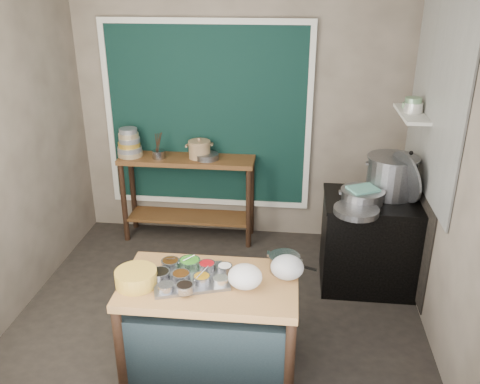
# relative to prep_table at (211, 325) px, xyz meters

# --- Properties ---
(floor) EXTENTS (3.50, 3.00, 0.02)m
(floor) POSITION_rel_prep_table_xyz_m (-0.04, 0.75, -0.39)
(floor) COLOR #292420
(floor) RESTS_ON ground
(back_wall) EXTENTS (3.50, 0.02, 2.80)m
(back_wall) POSITION_rel_prep_table_xyz_m (-0.04, 2.26, 1.02)
(back_wall) COLOR gray
(back_wall) RESTS_ON floor
(left_wall) EXTENTS (0.02, 3.00, 2.80)m
(left_wall) POSITION_rel_prep_table_xyz_m (-1.80, 0.75, 1.02)
(left_wall) COLOR gray
(left_wall) RESTS_ON floor
(right_wall) EXTENTS (0.02, 3.00, 2.80)m
(right_wall) POSITION_rel_prep_table_xyz_m (1.72, 0.75, 1.02)
(right_wall) COLOR gray
(right_wall) RESTS_ON floor
(curtain_panel) EXTENTS (2.10, 0.02, 1.90)m
(curtain_panel) POSITION_rel_prep_table_xyz_m (-0.39, 2.22, 0.98)
(curtain_panel) COLOR black
(curtain_panel) RESTS_ON back_wall
(curtain_frame) EXTENTS (2.22, 0.03, 2.02)m
(curtain_frame) POSITION_rel_prep_table_xyz_m (-0.39, 2.21, 0.98)
(curtain_frame) COLOR beige
(curtain_frame) RESTS_ON back_wall
(tile_panel) EXTENTS (0.02, 1.70, 1.70)m
(tile_panel) POSITION_rel_prep_table_xyz_m (1.70, 1.30, 1.48)
(tile_panel) COLOR #B2B2AA
(tile_panel) RESTS_ON right_wall
(soot_patch) EXTENTS (0.01, 1.30, 1.30)m
(soot_patch) POSITION_rel_prep_table_xyz_m (1.70, 1.40, 0.32)
(soot_patch) COLOR black
(soot_patch) RESTS_ON right_wall
(wall_shelf) EXTENTS (0.22, 0.70, 0.03)m
(wall_shelf) POSITION_rel_prep_table_xyz_m (1.59, 1.60, 1.23)
(wall_shelf) COLOR beige
(wall_shelf) RESTS_ON right_wall
(prep_table) EXTENTS (1.26, 0.73, 0.75)m
(prep_table) POSITION_rel_prep_table_xyz_m (0.00, 0.00, 0.00)
(prep_table) COLOR #9C6B38
(prep_table) RESTS_ON floor
(back_counter) EXTENTS (1.45, 0.40, 0.95)m
(back_counter) POSITION_rel_prep_table_xyz_m (-0.59, 2.03, 0.10)
(back_counter) COLOR brown
(back_counter) RESTS_ON floor
(stove_block) EXTENTS (0.90, 0.68, 0.85)m
(stove_block) POSITION_rel_prep_table_xyz_m (1.31, 1.30, 0.05)
(stove_block) COLOR black
(stove_block) RESTS_ON floor
(stove_top) EXTENTS (0.92, 0.69, 0.03)m
(stove_top) POSITION_rel_prep_table_xyz_m (1.31, 1.30, 0.49)
(stove_top) COLOR black
(stove_top) RESTS_ON stove_block
(condiment_tray) EXTENTS (0.61, 0.52, 0.02)m
(condiment_tray) POSITION_rel_prep_table_xyz_m (-0.14, -0.00, 0.39)
(condiment_tray) COLOR gray
(condiment_tray) RESTS_ON prep_table
(condiment_bowls) EXTENTS (0.57, 0.45, 0.06)m
(condiment_bowls) POSITION_rel_prep_table_xyz_m (-0.16, 0.01, 0.43)
(condiment_bowls) COLOR gray
(condiment_bowls) RESTS_ON condiment_tray
(yellow_basin) EXTENTS (0.35, 0.35, 0.11)m
(yellow_basin) POSITION_rel_prep_table_xyz_m (-0.50, -0.10, 0.43)
(yellow_basin) COLOR #B37B2D
(yellow_basin) RESTS_ON prep_table
(saucepan) EXTENTS (0.30, 0.30, 0.13)m
(saucepan) POSITION_rel_prep_table_xyz_m (0.52, 0.20, 0.44)
(saucepan) COLOR gray
(saucepan) RESTS_ON prep_table
(plastic_bag_a) EXTENTS (0.28, 0.26, 0.18)m
(plastic_bag_a) POSITION_rel_prep_table_xyz_m (0.26, -0.05, 0.46)
(plastic_bag_a) COLOR white
(plastic_bag_a) RESTS_ON prep_table
(plastic_bag_b) EXTENTS (0.29, 0.27, 0.18)m
(plastic_bag_b) POSITION_rel_prep_table_xyz_m (0.54, 0.11, 0.46)
(plastic_bag_b) COLOR white
(plastic_bag_b) RESTS_ON prep_table
(bowl_stack) EXTENTS (0.27, 0.27, 0.30)m
(bowl_stack) POSITION_rel_prep_table_xyz_m (-1.21, 2.02, 0.71)
(bowl_stack) COLOR tan
(bowl_stack) RESTS_ON back_counter
(utensil_cup) EXTENTS (0.16, 0.16, 0.09)m
(utensil_cup) POSITION_rel_prep_table_xyz_m (-0.88, 1.98, 0.62)
(utensil_cup) COLOR gray
(utensil_cup) RESTS_ON back_counter
(ceramic_crock) EXTENTS (0.31, 0.31, 0.17)m
(ceramic_crock) POSITION_rel_prep_table_xyz_m (-0.45, 2.04, 0.66)
(ceramic_crock) COLOR #826547
(ceramic_crock) RESTS_ON back_counter
(wide_bowl) EXTENTS (0.25, 0.25, 0.06)m
(wide_bowl) POSITION_rel_prep_table_xyz_m (-0.36, 2.00, 0.61)
(wide_bowl) COLOR gray
(wide_bowl) RESTS_ON back_counter
(stock_pot) EXTENTS (0.56, 0.56, 0.37)m
(stock_pot) POSITION_rel_prep_table_xyz_m (1.44, 1.42, 0.69)
(stock_pot) COLOR gray
(stock_pot) RESTS_ON stove_top
(pot_lid) EXTENTS (0.28, 0.49, 0.47)m
(pot_lid) POSITION_rel_prep_table_xyz_m (1.54, 1.28, 0.74)
(pot_lid) COLOR gray
(pot_lid) RESTS_ON stove_top
(steamer) EXTENTS (0.45, 0.45, 0.13)m
(steamer) POSITION_rel_prep_table_xyz_m (1.17, 1.20, 0.57)
(steamer) COLOR gray
(steamer) RESTS_ON stove_top
(green_cloth) EXTENTS (0.31, 0.28, 0.02)m
(green_cloth) POSITION_rel_prep_table_xyz_m (1.17, 1.20, 0.64)
(green_cloth) COLOR #5CA088
(green_cloth) RESTS_ON steamer
(shallow_pan) EXTENTS (0.48, 0.48, 0.05)m
(shallow_pan) POSITION_rel_prep_table_xyz_m (1.10, 0.98, 0.53)
(shallow_pan) COLOR gray
(shallow_pan) RESTS_ON stove_top
(shelf_bowl_stack) EXTENTS (0.17, 0.17, 0.13)m
(shelf_bowl_stack) POSITION_rel_prep_table_xyz_m (1.59, 1.60, 1.30)
(shelf_bowl_stack) COLOR silver
(shelf_bowl_stack) RESTS_ON wall_shelf
(shelf_bowl_green) EXTENTS (0.13, 0.13, 0.05)m
(shelf_bowl_green) POSITION_rel_prep_table_xyz_m (1.59, 1.76, 1.26)
(shelf_bowl_green) COLOR gray
(shelf_bowl_green) RESTS_ON wall_shelf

